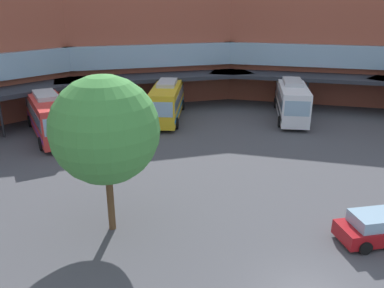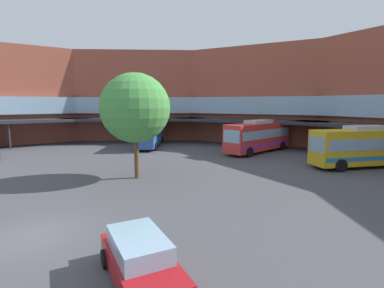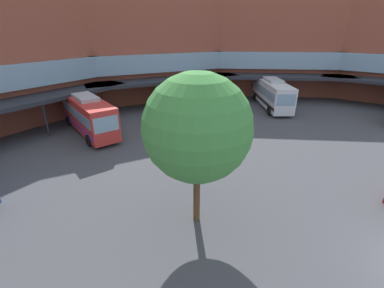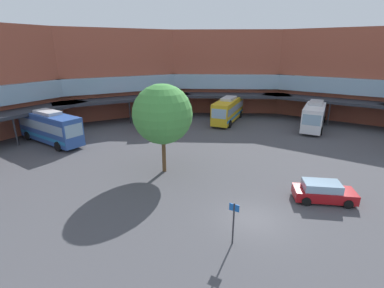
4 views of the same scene
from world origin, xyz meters
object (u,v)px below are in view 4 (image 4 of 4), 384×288
parked_car (323,192)px  stop_sign_post (234,219)px  plaza_tree (163,114)px  bus_0 (314,114)px  bus_4 (154,112)px  bus_5 (228,109)px  bus_1 (50,127)px

parked_car → stop_sign_post: stop_sign_post is taller
plaza_tree → bus_0: bearing=24.5°
parked_car → bus_4: bearing=132.5°
bus_0 → parked_car: (-11.95, -18.47, -1.19)m
bus_4 → bus_5: (11.35, -0.67, -0.01)m
bus_1 → bus_5: bus_1 is taller
bus_0 → stop_sign_post: 29.74m
parked_car → plaza_tree: size_ratio=0.58×
parked_car → bus_0: bearing=77.4°
bus_1 → bus_5: (24.39, 5.26, -0.08)m
bus_5 → stop_sign_post: (-9.48, -27.74, -0.26)m
bus_5 → plaza_tree: 20.79m
bus_5 → plaza_tree: bearing=-1.4°
bus_1 → bus_4: bus_1 is taller
parked_car → plaza_tree: (-11.01, 7.99, 4.72)m
bus_0 → bus_1: bus_1 is taller
bus_5 → stop_sign_post: bus_5 is taller
bus_1 → parked_car: bearing=8.3°
bus_5 → bus_1: bearing=-43.1°
bus_4 → stop_sign_post: bus_4 is taller
bus_1 → plaza_tree: plaza_tree is taller
bus_4 → stop_sign_post: (1.87, -28.42, -0.27)m
bus_1 → bus_4: (13.04, 5.93, -0.07)m
bus_0 → bus_1: size_ratio=1.07×
bus_4 → bus_0: bearing=76.7°
bus_0 → stop_sign_post: (-20.34, -21.69, -0.26)m
bus_0 → parked_car: bus_0 is taller
plaza_tree → stop_sign_post: (2.61, -11.21, -3.78)m
bus_0 → stop_sign_post: bearing=-3.9°
bus_1 → bus_5: 24.95m
stop_sign_post → bus_4: bearing=93.8°
bus_0 → plaza_tree: plaza_tree is taller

